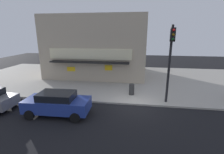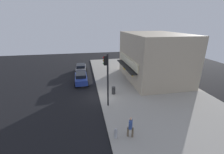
# 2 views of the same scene
# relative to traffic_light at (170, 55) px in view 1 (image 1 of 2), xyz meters

# --- Properties ---
(ground_plane) EXTENTS (58.86, 58.86, 0.00)m
(ground_plane) POSITION_rel_traffic_light_xyz_m (-2.43, -0.64, -3.81)
(ground_plane) COLOR black
(sidewalk) EXTENTS (39.24, 13.94, 0.14)m
(sidewalk) POSITION_rel_traffic_light_xyz_m (-2.43, 6.32, -3.74)
(sidewalk) COLOR #A39E93
(sidewalk) RESTS_ON ground_plane
(corner_building) EXTENTS (11.68, 8.94, 7.15)m
(corner_building) POSITION_rel_traffic_light_xyz_m (-7.29, 8.56, -0.10)
(corner_building) COLOR tan
(corner_building) RESTS_ON sidewalk
(traffic_light) EXTENTS (0.32, 0.58, 5.78)m
(traffic_light) POSITION_rel_traffic_light_xyz_m (0.00, 0.00, 0.00)
(traffic_light) COLOR black
(traffic_light) RESTS_ON sidewalk
(trash_can) EXTENTS (0.46, 0.46, 0.95)m
(trash_can) POSITION_rel_traffic_light_xyz_m (-2.72, 1.26, -3.20)
(trash_can) COLOR #2D2D2D
(trash_can) RESTS_ON sidewalk
(parked_car_blue) EXTENTS (4.32, 2.09, 1.58)m
(parked_car_blue) POSITION_rel_traffic_light_xyz_m (-7.54, -2.80, -2.99)
(parked_car_blue) COLOR navy
(parked_car_blue) RESTS_ON ground_plane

